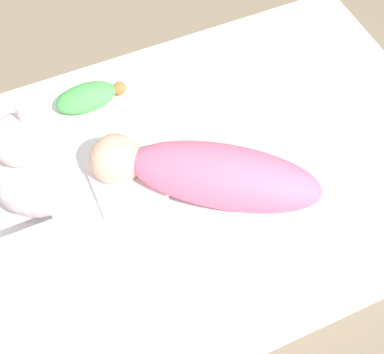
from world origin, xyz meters
name	(u,v)px	position (x,y,z in m)	size (l,w,h in m)	color
ground_plane	(164,208)	(0.00, 0.00, 0.00)	(12.00, 12.00, 0.00)	#7A6B56
bed_mattress	(163,196)	(0.00, 0.00, 0.06)	(1.56, 0.92, 0.13)	white
burp_cloth	(126,181)	(-0.08, 0.04, 0.14)	(0.17, 0.17, 0.02)	white
swaddled_baby	(206,174)	(0.10, -0.06, 0.20)	(0.52, 0.42, 0.14)	pink
pillow	(9,309)	(-0.42, -0.19, 0.18)	(0.34, 0.28, 0.10)	white
bunny_plush	(33,169)	(-0.28, 0.08, 0.26)	(0.20, 0.20, 0.35)	silver
turtle_plush	(88,97)	(-0.09, 0.32, 0.16)	(0.20, 0.09, 0.06)	#51B756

